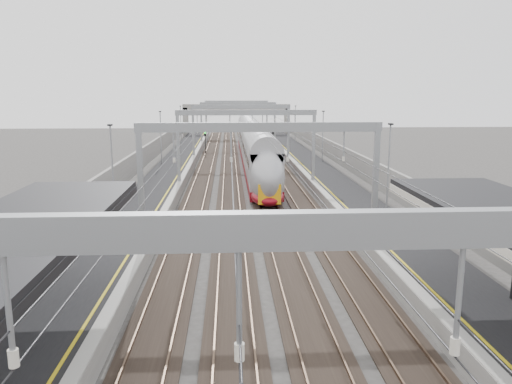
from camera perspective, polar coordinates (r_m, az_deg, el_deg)
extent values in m
cube|color=black|center=(50.37, -10.35, 1.22)|extent=(4.00, 120.00, 1.00)
cube|color=black|center=(50.88, 7.83, 1.40)|extent=(4.00, 120.00, 1.00)
cube|color=black|center=(50.13, -6.36, 0.75)|extent=(2.40, 140.00, 0.08)
cube|color=brown|center=(50.16, -7.18, 0.84)|extent=(0.07, 140.00, 0.14)
cube|color=brown|center=(50.08, -5.54, 0.86)|extent=(0.07, 140.00, 0.14)
cube|color=black|center=(50.05, -2.92, 0.79)|extent=(2.40, 140.00, 0.08)
cube|color=brown|center=(50.04, -3.75, 0.88)|extent=(0.07, 140.00, 0.14)
cube|color=brown|center=(50.04, -2.10, 0.90)|extent=(0.07, 140.00, 0.14)
cube|color=black|center=(50.14, 0.51, 0.82)|extent=(2.40, 140.00, 0.08)
cube|color=brown|center=(50.09, -0.32, 0.92)|extent=(0.07, 140.00, 0.14)
cube|color=brown|center=(50.18, 1.33, 0.93)|extent=(0.07, 140.00, 0.14)
cube|color=black|center=(50.42, 3.91, 0.85)|extent=(2.40, 140.00, 0.08)
cube|color=brown|center=(50.32, 3.10, 0.95)|extent=(0.07, 140.00, 0.14)
cube|color=brown|center=(50.50, 4.72, 0.96)|extent=(0.07, 140.00, 0.14)
cube|color=gray|center=(6.66, 11.04, -4.23)|extent=(13.00, 0.25, 0.50)
cube|color=gray|center=(27.07, -13.03, 0.72)|extent=(0.28, 0.28, 6.60)
cube|color=gray|center=(27.81, 13.48, 0.98)|extent=(0.28, 0.28, 6.60)
cube|color=gray|center=(26.33, 0.42, 7.42)|extent=(13.00, 0.25, 0.50)
cube|color=gray|center=(46.71, -8.88, 5.20)|extent=(0.28, 0.28, 6.60)
cube|color=gray|center=(47.14, 6.60, 5.31)|extent=(0.28, 0.28, 6.60)
cube|color=gray|center=(46.28, -1.12, 9.06)|extent=(13.00, 0.25, 0.50)
cube|color=gray|center=(66.56, -7.19, 7.01)|extent=(0.28, 0.28, 6.60)
cube|color=gray|center=(66.86, 3.73, 7.09)|extent=(0.28, 0.28, 6.60)
cube|color=gray|center=(66.26, -1.73, 9.71)|extent=(13.00, 0.25, 0.50)
cube|color=gray|center=(86.48, -6.27, 7.99)|extent=(0.28, 0.28, 6.60)
cube|color=gray|center=(86.72, 2.16, 8.05)|extent=(0.28, 0.28, 6.60)
cube|color=gray|center=(86.25, -2.06, 10.06)|extent=(13.00, 0.25, 0.50)
cube|color=gray|center=(104.44, -5.74, 8.54)|extent=(0.28, 0.28, 6.60)
cube|color=gray|center=(104.63, 1.25, 8.60)|extent=(0.28, 0.28, 6.60)
cube|color=gray|center=(104.25, -2.25, 10.26)|extent=(13.00, 0.25, 0.50)
cylinder|color=#262628|center=(54.42, -6.19, 7.37)|extent=(0.03, 140.00, 0.03)
cylinder|color=#262628|center=(54.34, -3.00, 7.42)|extent=(0.03, 140.00, 0.03)
cylinder|color=#262628|center=(54.43, 0.18, 7.44)|extent=(0.03, 140.00, 0.03)
cylinder|color=#262628|center=(54.68, 3.35, 7.44)|extent=(0.03, 140.00, 0.03)
cylinder|color=black|center=(20.85, -25.97, -6.96)|extent=(0.20, 0.20, 4.00)
cube|color=gray|center=(104.27, -2.25, 9.63)|extent=(22.00, 2.20, 1.40)
cube|color=gray|center=(104.77, -8.04, 7.84)|extent=(1.00, 2.20, 6.20)
cube|color=gray|center=(105.09, 3.55, 7.94)|extent=(1.00, 2.20, 6.20)
cube|color=gray|center=(50.70, -13.98, 2.39)|extent=(0.30, 120.00, 3.20)
cube|color=gray|center=(51.41, 11.37, 2.62)|extent=(0.30, 120.00, 3.20)
cube|color=maroon|center=(53.25, 0.29, 2.07)|extent=(2.85, 24.24, 0.84)
cube|color=#A3A4A9|center=(52.96, 0.29, 4.21)|extent=(2.85, 24.24, 3.16)
cube|color=black|center=(44.97, 0.92, -0.07)|extent=(2.11, 2.53, 0.53)
cube|color=maroon|center=(77.66, -0.79, 4.96)|extent=(2.85, 24.24, 0.84)
cube|color=#A3A4A9|center=(77.46, -0.80, 6.44)|extent=(2.85, 24.24, 3.16)
cube|color=black|center=(69.28, -0.51, 3.93)|extent=(2.11, 2.53, 0.53)
ellipsoid|color=#A3A4A9|center=(40.83, 1.31, 1.65)|extent=(2.85, 5.48, 4.43)
cube|color=#ECA00C|center=(38.79, 1.56, -0.28)|extent=(1.79, 0.12, 1.58)
cube|color=black|center=(38.97, 1.52, 2.13)|extent=(1.69, 0.60, 0.99)
cylinder|color=black|center=(76.11, -5.82, 5.44)|extent=(0.12, 0.12, 3.00)
cube|color=black|center=(75.96, -5.84, 6.65)|extent=(0.32, 0.22, 0.75)
sphere|color=#0CE526|center=(75.82, -5.85, 6.75)|extent=(0.16, 0.16, 0.16)
cylinder|color=black|center=(75.18, 0.58, 5.43)|extent=(0.12, 0.12, 3.00)
cube|color=black|center=(75.04, 0.59, 6.65)|extent=(0.32, 0.22, 0.75)
sphere|color=red|center=(74.90, 0.59, 6.75)|extent=(0.16, 0.16, 0.16)
cylinder|color=black|center=(79.96, 1.95, 5.77)|extent=(0.12, 0.12, 3.00)
cube|color=black|center=(79.83, 1.96, 6.92)|extent=(0.32, 0.22, 0.75)
sphere|color=red|center=(79.69, 1.97, 7.02)|extent=(0.16, 0.16, 0.16)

